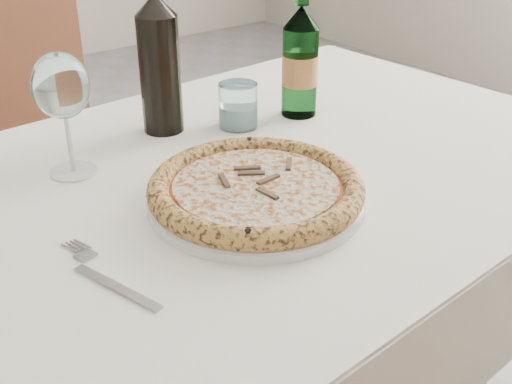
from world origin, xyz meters
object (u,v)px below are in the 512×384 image
at_px(pizza, 256,188).
at_px(wine_glass, 61,89).
at_px(beer_bottle, 300,62).
at_px(plate, 256,199).
at_px(dining_table, 218,230).
at_px(wine_bottle, 159,62).
at_px(tumbler, 238,108).
at_px(chair_far, 36,155).

distance_m(pizza, wine_glass, 0.33).
bearing_deg(beer_bottle, plate, -140.99).
xyz_separation_m(dining_table, plate, (-0.00, -0.10, 0.10)).
bearing_deg(dining_table, plate, -90.00).
xyz_separation_m(dining_table, pizza, (-0.00, -0.10, 0.12)).
relative_size(wine_glass, wine_bottle, 0.66).
bearing_deg(tumbler, beer_bottle, -10.30).
relative_size(chair_far, wine_glass, 4.79).
bearing_deg(wine_bottle, tumbler, -30.21).
relative_size(chair_far, beer_bottle, 3.59).
height_order(plate, pizza, pizza).
bearing_deg(pizza, beer_bottle, 39.01).
xyz_separation_m(chair_far, wine_glass, (-0.13, -0.59, 0.36)).
distance_m(tumbler, wine_bottle, 0.16).
distance_m(wine_glass, wine_bottle, 0.21).
bearing_deg(plate, chair_far, 92.38).
bearing_deg(wine_bottle, chair_far, 97.98).
xyz_separation_m(dining_table, wine_glass, (-0.17, 0.16, 0.23)).
distance_m(dining_table, beer_bottle, 0.37).
bearing_deg(pizza, tumbler, 58.27).
distance_m(wine_glass, beer_bottle, 0.45).
height_order(chair_far, pizza, chair_far).
bearing_deg(wine_glass, chair_far, 77.55).
xyz_separation_m(tumbler, wine_bottle, (-0.12, 0.07, 0.09)).
distance_m(dining_table, wine_glass, 0.33).
bearing_deg(wine_bottle, beer_bottle, -20.52).
distance_m(plate, wine_glass, 0.33).
xyz_separation_m(chair_far, plate, (0.04, -0.85, 0.23)).
relative_size(dining_table, plate, 4.60).
relative_size(pizza, wine_glass, 1.60).
xyz_separation_m(plate, wine_glass, (-0.17, 0.26, 0.13)).
bearing_deg(chair_far, wine_bottle, -82.02).
bearing_deg(tumbler, wine_glass, 178.99).
bearing_deg(wine_glass, wine_bottle, 17.21).
distance_m(pizza, beer_bottle, 0.37).
bearing_deg(chair_far, tumbler, -72.12).
relative_size(dining_table, chair_far, 1.54).
relative_size(dining_table, wine_bottle, 4.85).
height_order(dining_table, tumbler, tumbler).
xyz_separation_m(wine_glass, wine_bottle, (0.20, 0.06, -0.01)).
bearing_deg(chair_far, wine_glass, -102.45).
distance_m(chair_far, wine_bottle, 0.64).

